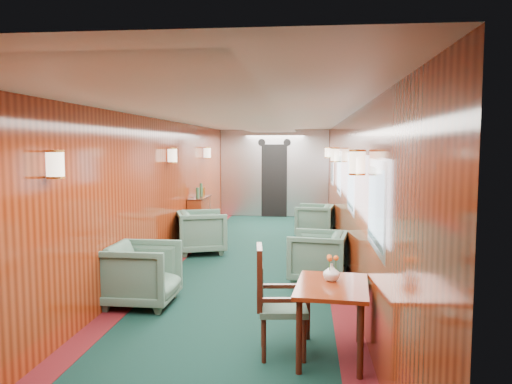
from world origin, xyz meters
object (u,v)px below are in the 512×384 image
(credenza, at_px, (200,218))
(armchair_left_near, at_px, (142,274))
(dining_table, at_px, (332,296))
(side_chair, at_px, (272,296))
(armchair_left_far, at_px, (202,232))
(armchair_right_near, at_px, (318,257))
(armchair_right_far, at_px, (314,221))

(credenza, relative_size, armchair_left_near, 1.38)
(dining_table, xyz_separation_m, side_chair, (-0.55, 0.01, -0.02))
(armchair_left_far, height_order, armchair_right_near, armchair_left_far)
(credenza, xyz_separation_m, armchair_left_near, (0.21, -4.32, -0.07))
(dining_table, bearing_deg, armchair_left_far, 121.71)
(dining_table, relative_size, credenza, 0.83)
(armchair_right_far, bearing_deg, armchair_left_near, -15.36)
(side_chair, distance_m, armchair_left_near, 2.16)
(dining_table, bearing_deg, credenza, 119.00)
(dining_table, distance_m, armchair_left_far, 4.85)
(side_chair, xyz_separation_m, armchair_left_far, (-1.60, 4.33, -0.17))
(dining_table, relative_size, armchair_right_far, 1.27)
(side_chair, height_order, armchair_left_far, side_chair)
(armchair_left_near, bearing_deg, side_chair, -126.60)
(armchair_left_far, bearing_deg, armchair_right_near, -148.95)
(armchair_left_near, height_order, armchair_right_far, armchair_left_near)
(dining_table, bearing_deg, side_chair, -175.52)
(side_chair, bearing_deg, armchair_left_far, 104.12)
(armchair_right_far, bearing_deg, credenza, -68.23)
(dining_table, xyz_separation_m, armchair_right_far, (-0.07, 6.19, -0.23))
(dining_table, height_order, armchair_left_far, armchair_left_far)
(armchair_left_near, height_order, armchair_left_far, armchair_left_far)
(armchair_right_near, bearing_deg, armchair_left_far, -121.00)
(armchair_left_near, bearing_deg, dining_table, -119.36)
(side_chair, distance_m, armchair_left_far, 4.62)
(side_chair, xyz_separation_m, credenza, (-1.92, 5.63, -0.10))
(credenza, bearing_deg, side_chair, -71.18)
(armchair_left_near, bearing_deg, armchair_left_far, -1.09)
(dining_table, height_order, side_chair, side_chair)
(armchair_right_near, distance_m, armchair_right_far, 3.58)
(credenza, xyz_separation_m, armchair_left_far, (0.32, -1.30, -0.07))
(credenza, height_order, armchair_left_far, credenza)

